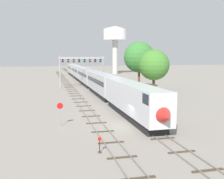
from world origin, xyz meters
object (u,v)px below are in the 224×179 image
Objects in this scene: switch_stand at (100,147)px; stop_sign at (60,111)px; water_tower at (115,36)px; trackside_tree_left at (139,57)px; trackside_tree_mid at (154,65)px; passenger_train at (87,76)px; signal_gantry at (82,64)px.

switch_stand is 10.71m from stop_sign.
water_tower is 7.78× the size of stop_sign.
trackside_tree_left reaches higher than trackside_tree_mid.
switch_stand is 0.12× the size of trackside_tree_left.
trackside_tree_left is at bearing -50.54° from passenger_train.
passenger_train is 56.67m from switch_stand.
trackside_tree_mid reaches higher than signal_gantry.
water_tower is (22.62, 52.84, 11.45)m from signal_gantry.
passenger_train is 18.86m from trackside_tree_left.
signal_gantry is 49.53m from switch_stand.
trackside_tree_left is (21.45, 32.06, 6.33)m from stop_sign.
water_tower is 97.78m from stop_sign.
signal_gantry reaches higher than switch_stand.
passenger_train reaches higher than switch_stand.
signal_gantry is at bearing -107.26° from passenger_train.
switch_stand is 0.15× the size of trackside_tree_mid.
water_tower is at bearing 66.82° from signal_gantry.
stop_sign is (-10.00, -45.97, -0.74)m from passenger_train.
trackside_tree_left reaches higher than stop_sign.
stop_sign is (-7.75, -38.72, -4.51)m from signal_gantry.
water_tower is at bearing 74.90° from switch_stand.
signal_gantry is at bearing 84.34° from switch_stand.
trackside_tree_left is (11.45, -13.91, 5.59)m from passenger_train.
water_tower is 106.83m from switch_stand.
trackside_tree_mid reaches higher than passenger_train.
signal_gantry is 15.34m from trackside_tree_left.
trackside_tree_left is at bearing -98.53° from water_tower.
water_tower reaches higher than stop_sign.
stop_sign is at bearing -123.79° from trackside_tree_left.
trackside_tree_left reaches higher than signal_gantry.
switch_stand is 0.51× the size of stop_sign.
trackside_tree_left reaches higher than passenger_train.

